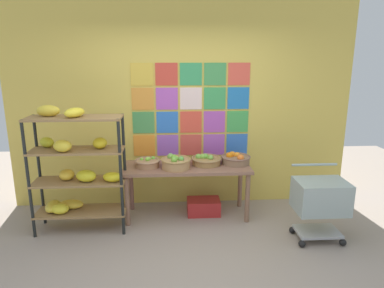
{
  "coord_description": "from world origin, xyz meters",
  "views": [
    {
      "loc": [
        -0.14,
        -3.0,
        2.08
      ],
      "look_at": [
        0.11,
        1.09,
        1.04
      ],
      "focal_mm": 32.57,
      "sensor_mm": 36.0,
      "label": 1
    }
  ],
  "objects": [
    {
      "name": "fruit_basket_left",
      "position": [
        0.31,
        1.36,
        0.75
      ],
      "size": [
        0.4,
        0.4,
        0.14
      ],
      "color": "#9E7843",
      "rests_on": "display_table"
    },
    {
      "name": "ground",
      "position": [
        0.0,
        0.0,
        0.0
      ],
      "size": [
        9.48,
        9.48,
        0.0
      ],
      "primitive_type": "plane",
      "color": "gray"
    },
    {
      "name": "fruit_basket_right",
      "position": [
        0.7,
        1.36,
        0.76
      ],
      "size": [
        0.39,
        0.39,
        0.16
      ],
      "color": "#89684B",
      "rests_on": "display_table"
    },
    {
      "name": "fruit_basket_back_right",
      "position": [
        -0.45,
        1.3,
        0.75
      ],
      "size": [
        0.33,
        0.33,
        0.13
      ],
      "color": "#AA7C55",
      "rests_on": "display_table"
    },
    {
      "name": "produce_crate_under_table",
      "position": [
        0.28,
        1.33,
        0.1
      ],
      "size": [
        0.44,
        0.29,
        0.2
      ],
      "primitive_type": "cube",
      "color": "#AD2423",
      "rests_on": "ground"
    },
    {
      "name": "back_wall_with_art",
      "position": [
        0.0,
        1.77,
        1.44
      ],
      "size": [
        4.72,
        0.07,
        2.88
      ],
      "color": "gold",
      "rests_on": "ground"
    },
    {
      "name": "banana_shelf_unit",
      "position": [
        -1.29,
        1.0,
        0.81
      ],
      "size": [
        1.08,
        0.47,
        1.53
      ],
      "color": "black",
      "rests_on": "ground"
    },
    {
      "name": "shopping_cart",
      "position": [
        1.54,
        0.57,
        0.51
      ],
      "size": [
        0.57,
        0.46,
        0.85
      ],
      "rotation": [
        0.0,
        0.0,
        0.07
      ],
      "color": "black",
      "rests_on": "ground"
    },
    {
      "name": "fruit_basket_back_left",
      "position": [
        -0.09,
        1.21,
        0.77
      ],
      "size": [
        0.38,
        0.38,
        0.18
      ],
      "color": "#AD8251",
      "rests_on": "display_table"
    },
    {
      "name": "display_table",
      "position": [
        0.06,
        1.3,
        0.6
      ],
      "size": [
        1.63,
        0.6,
        0.69
      ],
      "color": "#885E4A",
      "rests_on": "ground"
    }
  ]
}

